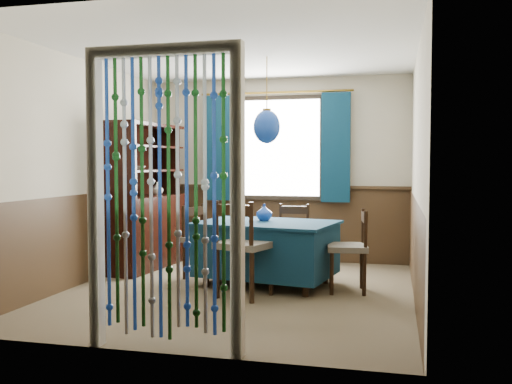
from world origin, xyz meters
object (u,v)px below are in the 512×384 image
(chair_far, at_px, (293,237))
(chair_left, at_px, (203,239))
(dining_table, at_px, (267,248))
(pendant_lamp, at_px, (267,127))
(bowl_shelf, at_px, (138,168))
(chair_near, at_px, (243,246))
(sideboard, at_px, (144,219))
(vase_table, at_px, (264,213))
(chair_right, at_px, (350,248))
(vase_sideboard, at_px, (157,188))

(chair_far, bearing_deg, chair_left, 23.54)
(dining_table, xyz_separation_m, pendant_lamp, (0.00, 0.00, 1.33))
(chair_left, distance_m, bowl_shelf, 1.23)
(chair_near, bearing_deg, sideboard, 159.64)
(chair_far, bearing_deg, dining_table, 72.39)
(vase_table, distance_m, bowl_shelf, 1.73)
(chair_near, distance_m, chair_right, 1.15)
(dining_table, distance_m, chair_near, 0.64)
(dining_table, bearing_deg, chair_left, 177.27)
(chair_far, height_order, chair_right, chair_right)
(sideboard, bearing_deg, vase_table, -11.45)
(chair_left, height_order, chair_right, chair_right)
(chair_near, bearing_deg, vase_sideboard, 152.87)
(dining_table, xyz_separation_m, chair_far, (0.17, 0.69, 0.04))
(dining_table, distance_m, pendant_lamp, 1.33)
(sideboard, bearing_deg, chair_near, -31.90)
(chair_far, bearing_deg, vase_table, 64.41)
(chair_left, relative_size, pendant_lamp, 0.91)
(chair_right, distance_m, vase_sideboard, 2.87)
(chair_far, distance_m, pendant_lamp, 1.48)
(chair_far, bearing_deg, bowl_shelf, 6.69)
(chair_right, height_order, vase_table, vase_table)
(pendant_lamp, distance_m, vase_table, 0.97)
(vase_sideboard, bearing_deg, sideboard, -102.02)
(vase_sideboard, bearing_deg, pendant_lamp, -28.48)
(vase_table, xyz_separation_m, vase_sideboard, (-1.64, 0.80, 0.23))
(chair_right, height_order, bowl_shelf, bowl_shelf)
(chair_far, height_order, chair_left, chair_left)
(chair_far, relative_size, pendant_lamp, 0.90)
(chair_left, height_order, vase_table, vase_table)
(sideboard, bearing_deg, chair_right, -10.28)
(vase_table, distance_m, vase_sideboard, 1.84)
(dining_table, distance_m, chair_right, 0.93)
(pendant_lamp, relative_size, bowl_shelf, 4.26)
(chair_left, height_order, vase_sideboard, vase_sideboard)
(pendant_lamp, height_order, bowl_shelf, pendant_lamp)
(chair_far, height_order, vase_table, vase_table)
(sideboard, xyz_separation_m, pendant_lamp, (1.76, -0.64, 1.11))
(chair_left, bearing_deg, chair_right, 101.06)
(dining_table, height_order, chair_left, chair_left)
(chair_right, bearing_deg, chair_left, 72.88)
(chair_near, xyz_separation_m, vase_sideboard, (-1.59, 1.54, 0.50))
(dining_table, relative_size, vase_sideboard, 8.58)
(dining_table, height_order, chair_far, chair_far)
(chair_right, relative_size, vase_table, 5.10)
(chair_far, relative_size, vase_sideboard, 4.47)
(vase_table, bearing_deg, chair_far, 68.24)
(sideboard, bearing_deg, chair_far, 6.90)
(dining_table, distance_m, chair_left, 0.83)
(chair_left, distance_m, vase_sideboard, 1.29)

